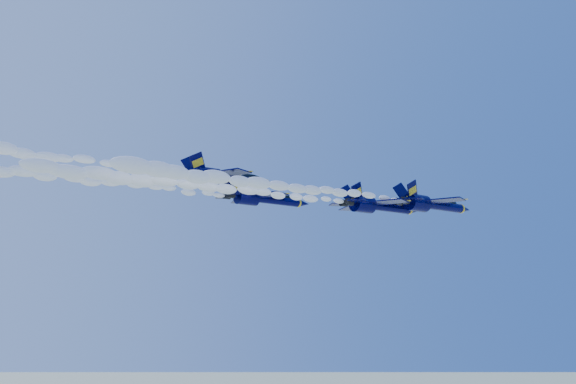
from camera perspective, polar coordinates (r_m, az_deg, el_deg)
jet_lead at (r=98.59m, az=14.38°, el=-1.21°), size 18.54×15.21×6.89m
smoke_trail_jet_lead at (r=77.09m, az=-0.65°, el=0.64°), size 47.07×2.07×1.86m
jet_second at (r=94.27m, az=9.14°, el=-1.37°), size 17.63×14.46×6.55m
smoke_trail_jet_second at (r=75.55m, az=-7.66°, el=0.49°), size 47.07×1.96×1.77m
jet_third at (r=95.20m, az=-2.47°, el=-0.66°), size 17.25×14.15×6.41m
smoke_trail_jet_third at (r=82.33m, az=-20.63°, el=1.25°), size 47.07×1.92×1.73m
jet_fourth at (r=97.69m, az=-6.25°, el=1.43°), size 19.23×15.77×7.15m
smoke_trail_jet_fourth at (r=86.63m, az=-24.77°, el=3.58°), size 47.07×2.14×1.93m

